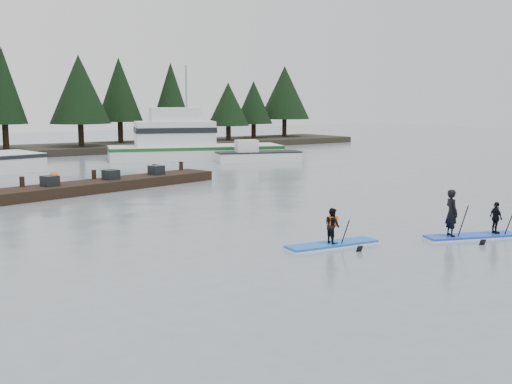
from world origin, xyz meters
TOP-DOWN VIEW (x-y plane):
  - ground at (0.00, 0.00)m, footprint 160.00×160.00m
  - far_shore at (0.00, 42.00)m, footprint 70.00×8.00m
  - treeline at (0.00, 42.00)m, footprint 60.00×4.00m
  - fishing_boat_medium at (10.61, 30.32)m, footprint 13.95×8.18m
  - skiff at (13.85, 25.57)m, footprint 6.60×3.85m
  - floating_dock at (-2.73, 17.09)m, footprint 15.59×5.43m
  - buoy_b at (-2.23, 23.92)m, footprint 0.53×0.53m
  - buoy_c at (15.41, 26.40)m, footprint 0.48×0.48m
  - buoy_d at (3.90, 18.53)m, footprint 0.57×0.57m
  - paddleboard_solo at (-0.60, 0.89)m, footprint 3.20×1.23m
  - paddleboard_duo at (4.00, -0.81)m, footprint 3.31×1.92m

SIDE VIEW (x-z plane):
  - ground at x=0.00m, z-range 0.00..0.00m
  - treeline at x=0.00m, z-range -4.00..4.00m
  - buoy_b at x=-2.23m, z-range -0.27..0.27m
  - buoy_c at x=15.41m, z-range -0.24..0.24m
  - buoy_d at x=3.90m, z-range -0.28..0.28m
  - floating_dock at x=-2.73m, z-range 0.00..0.52m
  - far_shore at x=0.00m, z-range 0.00..0.60m
  - skiff at x=13.85m, z-range 0.00..0.74m
  - paddleboard_solo at x=-0.60m, z-range -0.50..1.25m
  - paddleboard_duo at x=4.00m, z-range -0.56..1.65m
  - fishing_boat_medium at x=10.61m, z-range -3.50..4.64m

